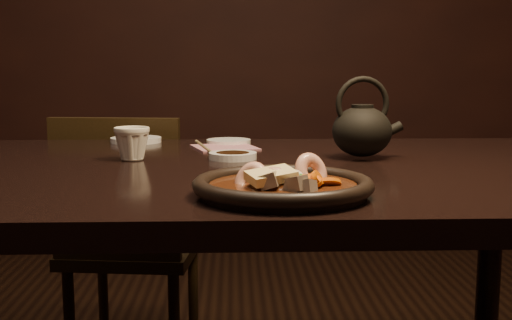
{
  "coord_description": "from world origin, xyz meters",
  "views": [
    {
      "loc": [
        0.06,
        -1.21,
        0.93
      ],
      "look_at": [
        0.09,
        -0.28,
        0.8
      ],
      "focal_mm": 45.0,
      "sensor_mm": 36.0,
      "label": 1
    }
  ],
  "objects_px": {
    "tea_cup": "(132,142)",
    "teapot": "(362,129)",
    "table": "(203,205)",
    "chair": "(128,238)",
    "plate": "(283,187)"
  },
  "relations": [
    {
      "from": "tea_cup",
      "to": "teapot",
      "type": "bearing_deg",
      "value": 0.99
    },
    {
      "from": "table",
      "to": "tea_cup",
      "type": "height_order",
      "value": "tea_cup"
    },
    {
      "from": "tea_cup",
      "to": "teapot",
      "type": "distance_m",
      "value": 0.47
    },
    {
      "from": "chair",
      "to": "plate",
      "type": "relative_size",
      "value": 3.03
    },
    {
      "from": "plate",
      "to": "teapot",
      "type": "distance_m",
      "value": 0.43
    },
    {
      "from": "table",
      "to": "tea_cup",
      "type": "bearing_deg",
      "value": 153.06
    },
    {
      "from": "tea_cup",
      "to": "teapot",
      "type": "height_order",
      "value": "teapot"
    },
    {
      "from": "chair",
      "to": "teapot",
      "type": "height_order",
      "value": "teapot"
    },
    {
      "from": "teapot",
      "to": "plate",
      "type": "bearing_deg",
      "value": -124.78
    },
    {
      "from": "plate",
      "to": "tea_cup",
      "type": "height_order",
      "value": "tea_cup"
    },
    {
      "from": "tea_cup",
      "to": "teapot",
      "type": "xyz_separation_m",
      "value": [
        0.47,
        0.01,
        0.03
      ]
    },
    {
      "from": "tea_cup",
      "to": "chair",
      "type": "bearing_deg",
      "value": 100.89
    },
    {
      "from": "chair",
      "to": "table",
      "type": "bearing_deg",
      "value": 118.22
    },
    {
      "from": "table",
      "to": "teapot",
      "type": "height_order",
      "value": "teapot"
    },
    {
      "from": "chair",
      "to": "tea_cup",
      "type": "relative_size",
      "value": 11.1
    }
  ]
}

